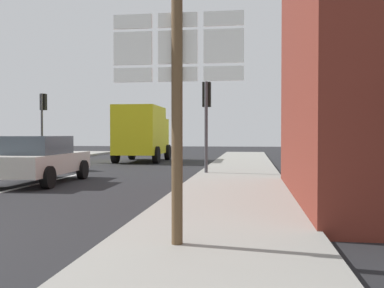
# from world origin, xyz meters

# --- Properties ---
(ground_plane) EXTENTS (80.00, 80.00, 0.00)m
(ground_plane) POSITION_xyz_m (0.00, 10.00, 0.00)
(ground_plane) COLOR #232326
(sidewalk_right) EXTENTS (2.92, 44.00, 0.14)m
(sidewalk_right) POSITION_xyz_m (6.04, 8.00, 0.07)
(sidewalk_right) COLOR gray
(sidewalk_right) RESTS_ON ground
(lane_centre_stripe) EXTENTS (0.16, 12.00, 0.01)m
(lane_centre_stripe) POSITION_xyz_m (0.00, 6.00, 0.01)
(lane_centre_stripe) COLOR silver
(lane_centre_stripe) RESTS_ON ground
(sedan_far) EXTENTS (2.06, 4.25, 1.47)m
(sedan_far) POSITION_xyz_m (-0.04, 8.20, 0.76)
(sedan_far) COLOR beige
(sedan_far) RESTS_ON ground
(delivery_truck) EXTENTS (2.55, 5.03, 3.05)m
(delivery_truck) POSITION_xyz_m (0.47, 19.14, 1.65)
(delivery_truck) COLOR yellow
(delivery_truck) RESTS_ON ground
(route_sign_post) EXTENTS (1.66, 0.14, 3.20)m
(route_sign_post) POSITION_xyz_m (5.57, 0.91, 2.00)
(route_sign_post) COLOR brown
(route_sign_post) RESTS_ON ground
(traffic_light_near_right) EXTENTS (0.30, 0.49, 3.43)m
(traffic_light_near_right) POSITION_xyz_m (4.88, 11.27, 2.54)
(traffic_light_near_right) COLOR #47474C
(traffic_light_near_right) RESTS_ON ground
(traffic_light_far_left) EXTENTS (0.30, 0.49, 3.76)m
(traffic_light_far_left) POSITION_xyz_m (-4.88, 18.12, 2.78)
(traffic_light_far_left) COLOR #47474C
(traffic_light_far_left) RESTS_ON ground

